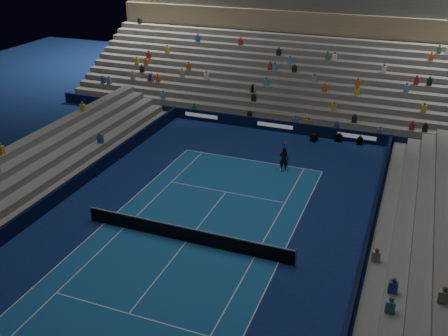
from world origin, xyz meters
The scene contains 11 objects.
ground centered at (0.00, 0.00, 0.00)m, with size 90.00×90.00×0.00m, color navy.
court_surface centered at (0.00, 0.00, 0.01)m, with size 10.97×23.77×0.01m, color #1A5690.
sponsor_barrier_far centered at (0.00, 18.50, 0.50)m, with size 44.00×0.25×1.00m, color black.
sponsor_barrier_east centered at (9.70, 0.00, 0.50)m, with size 0.25×37.00×1.00m, color black.
sponsor_barrier_west centered at (-9.70, 0.00, 0.50)m, with size 0.25×37.00×1.00m, color black.
grandstand_main centered at (0.00, 27.90, 3.38)m, with size 44.00×15.20×11.20m.
grandstand_east centered at (13.17, 0.00, 0.92)m, with size 5.00×37.00×2.50m.
grandstand_west centered at (-13.17, 0.00, 0.92)m, with size 5.00×37.00×2.50m.
tennis_net centered at (0.00, 0.00, 0.50)m, with size 12.90×0.10×1.10m.
tennis_player centered at (2.74, 11.06, 0.93)m, with size 0.68×0.44×1.86m, color black.
broadcast_camera centered at (3.65, 17.42, 0.32)m, with size 0.62×0.99×0.61m.
Camera 1 is at (10.83, -22.07, 16.54)m, focal length 40.90 mm.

